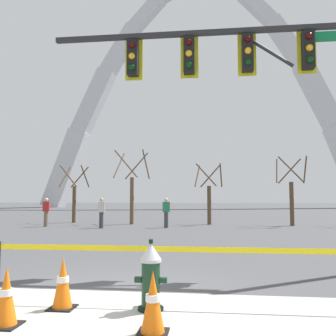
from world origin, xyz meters
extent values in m
plane|color=#474749|center=(0.00, 0.00, 0.00)|extent=(240.00, 240.00, 0.00)
cylinder|color=black|center=(0.65, -0.94, 0.03)|extent=(0.36, 0.36, 0.05)
cylinder|color=#14331E|center=(0.65, -0.94, 0.36)|extent=(0.26, 0.26, 0.62)
cylinder|color=#B7B7BC|center=(0.65, -0.94, 0.69)|extent=(0.30, 0.30, 0.04)
cone|color=#B7B7BC|center=(0.65, -0.94, 0.82)|extent=(0.30, 0.30, 0.22)
cylinder|color=black|center=(0.65, -0.94, 0.96)|extent=(0.06, 0.06, 0.06)
cylinder|color=#14331E|center=(0.47, -0.94, 0.42)|extent=(0.10, 0.09, 0.09)
cylinder|color=#14331E|center=(0.83, -0.94, 0.42)|extent=(0.10, 0.09, 0.09)
cylinder|color=#14331E|center=(0.65, -0.74, 0.33)|extent=(0.13, 0.14, 0.13)
cylinder|color=black|center=(0.65, -0.66, 0.33)|extent=(0.15, 0.03, 0.15)
cube|color=yellow|center=(1.06, -0.64, 0.81)|extent=(5.73, 0.04, 0.08)
cube|color=black|center=(-1.01, -1.79, 0.01)|extent=(0.36, 0.36, 0.03)
cone|color=orange|center=(-1.01, -1.79, 0.38)|extent=(0.28, 0.28, 0.70)
cylinder|color=white|center=(-1.01, -1.79, 0.42)|extent=(0.17, 0.17, 0.08)
cube|color=black|center=(0.83, -1.83, 0.01)|extent=(0.36, 0.36, 0.03)
cone|color=orange|center=(0.83, -1.83, 0.38)|extent=(0.28, 0.28, 0.70)
cylinder|color=white|center=(0.83, -1.83, 0.42)|extent=(0.17, 0.17, 0.08)
cube|color=black|center=(-0.61, -1.01, 0.01)|extent=(0.36, 0.36, 0.03)
cone|color=orange|center=(-0.61, -1.01, 0.38)|extent=(0.28, 0.28, 0.70)
cylinder|color=white|center=(-0.61, -1.01, 0.42)|extent=(0.17, 0.17, 0.08)
cube|color=#232326|center=(1.41, 2.54, 5.60)|extent=(7.60, 0.12, 0.12)
cylinder|color=#232326|center=(2.93, 2.54, 5.05)|extent=(1.11, 0.08, 0.81)
cube|color=black|center=(3.81, 2.54, 5.05)|extent=(0.26, 0.24, 0.90)
cube|color=gold|center=(3.81, 2.68, 5.05)|extent=(0.44, 0.03, 1.04)
sphere|color=#360606|center=(3.81, 2.41, 5.33)|extent=(0.16, 0.16, 0.16)
sphere|color=orange|center=(3.81, 2.41, 5.05)|extent=(0.16, 0.16, 0.16)
sphere|color=black|center=(3.81, 2.41, 4.77)|extent=(0.16, 0.16, 0.16)
cube|color=black|center=(2.41, 2.54, 5.05)|extent=(0.26, 0.24, 0.90)
cube|color=gold|center=(2.41, 2.68, 5.05)|extent=(0.44, 0.03, 1.04)
sphere|color=#360606|center=(2.41, 2.41, 5.33)|extent=(0.16, 0.16, 0.16)
sphere|color=orange|center=(2.41, 2.41, 5.05)|extent=(0.16, 0.16, 0.16)
sphere|color=black|center=(2.41, 2.41, 4.77)|extent=(0.16, 0.16, 0.16)
cube|color=black|center=(1.01, 2.54, 5.05)|extent=(0.26, 0.24, 0.90)
cube|color=gold|center=(1.01, 2.68, 5.05)|extent=(0.44, 0.03, 1.04)
sphere|color=#360606|center=(1.01, 2.41, 5.33)|extent=(0.16, 0.16, 0.16)
sphere|color=orange|center=(1.01, 2.41, 5.05)|extent=(0.16, 0.16, 0.16)
sphere|color=black|center=(1.01, 2.41, 4.77)|extent=(0.16, 0.16, 0.16)
cube|color=black|center=(-0.39, 2.54, 5.05)|extent=(0.26, 0.24, 0.90)
cube|color=gold|center=(-0.39, 2.68, 5.05)|extent=(0.44, 0.03, 1.04)
sphere|color=#360606|center=(-0.39, 2.41, 5.33)|extent=(0.16, 0.16, 0.16)
sphere|color=orange|center=(-0.39, 2.41, 5.05)|extent=(0.16, 0.16, 0.16)
sphere|color=black|center=(-0.39, 2.41, 4.77)|extent=(0.16, 0.16, 0.16)
cube|color=#0F6638|center=(4.41, 2.52, 5.35)|extent=(0.90, 0.04, 0.24)
cube|color=silver|center=(-24.26, 56.45, 6.69)|extent=(7.94, 3.25, 14.58)
cube|color=silver|center=(-19.41, 56.45, 18.72)|extent=(7.54, 2.91, 11.99)
cube|color=silver|center=(-14.56, 56.45, 28.08)|extent=(7.10, 2.57, 9.44)
cube|color=silver|center=(-9.70, 56.45, 34.77)|extent=(6.57, 2.23, 6.92)
cube|color=silver|center=(9.70, 56.45, 34.77)|extent=(6.57, 2.23, 6.92)
cube|color=silver|center=(14.56, 56.45, 28.08)|extent=(7.10, 2.57, 9.44)
cube|color=silver|center=(19.41, 56.45, 18.72)|extent=(7.54, 2.91, 11.99)
cylinder|color=brown|center=(-7.38, 16.95, 1.18)|extent=(0.24, 0.24, 2.35)
cylinder|color=brown|center=(-8.10, 17.09, 3.00)|extent=(0.33, 1.28, 1.41)
cylinder|color=brown|center=(-6.65, 16.88, 3.00)|extent=(0.21, 1.29, 1.41)
cylinder|color=brown|center=(-7.31, 17.68, 3.00)|extent=(1.29, 0.21, 1.41)
cylinder|color=brown|center=(-7.54, 16.24, 3.00)|extent=(1.27, 0.36, 1.41)
cylinder|color=brown|center=(-3.31, 15.86, 1.42)|extent=(0.24, 0.24, 2.85)
cylinder|color=brown|center=(-4.18, 16.04, 3.62)|extent=(0.38, 1.53, 1.70)
cylinder|color=brown|center=(-2.43, 15.77, 3.62)|extent=(0.23, 1.54, 1.70)
cylinder|color=brown|center=(-3.22, 16.74, 3.62)|extent=(1.54, 0.23, 1.70)
cylinder|color=brown|center=(-3.50, 15.00, 3.62)|extent=(1.52, 0.41, 1.70)
cylinder|color=brown|center=(1.38, 16.16, 1.16)|extent=(0.24, 0.24, 2.32)
cylinder|color=brown|center=(0.67, 16.30, 2.95)|extent=(0.33, 1.26, 1.39)
cylinder|color=brown|center=(2.09, 16.09, 2.95)|extent=(0.21, 1.27, 1.39)
cylinder|color=brown|center=(1.45, 16.87, 2.95)|extent=(1.27, 0.21, 1.39)
cylinder|color=brown|center=(1.22, 15.45, 2.95)|extent=(1.25, 0.35, 1.39)
cylinder|color=brown|center=(6.10, 15.70, 1.26)|extent=(0.24, 0.24, 2.51)
cylinder|color=brown|center=(5.33, 15.85, 3.20)|extent=(0.35, 1.36, 1.51)
cylinder|color=brown|center=(6.88, 15.62, 3.20)|extent=(0.22, 1.37, 1.51)
cylinder|color=brown|center=(6.18, 16.48, 3.20)|extent=(1.37, 0.22, 1.51)
cylinder|color=brown|center=(5.93, 14.93, 3.20)|extent=(1.35, 0.37, 1.51)
cylinder|color=#38383D|center=(-0.90, 13.42, 0.42)|extent=(0.22, 0.22, 0.84)
cube|color=#23754C|center=(-0.90, 13.42, 1.11)|extent=(0.39, 0.36, 0.54)
sphere|color=beige|center=(-0.90, 13.42, 1.49)|extent=(0.20, 0.20, 0.20)
cylinder|color=#38383D|center=(-4.25, 12.71, 0.42)|extent=(0.22, 0.22, 0.84)
cube|color=beige|center=(-4.25, 12.71, 1.11)|extent=(0.38, 0.27, 0.54)
sphere|color=tan|center=(-4.25, 12.71, 1.49)|extent=(0.20, 0.20, 0.20)
cylinder|color=brown|center=(-7.64, 13.43, 0.42)|extent=(0.22, 0.22, 0.84)
cube|color=#B22323|center=(-7.64, 13.43, 1.11)|extent=(0.37, 0.26, 0.54)
sphere|color=beige|center=(-7.64, 13.43, 1.49)|extent=(0.20, 0.20, 0.20)
camera|label=1|loc=(1.52, -6.16, 1.57)|focal=39.23mm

